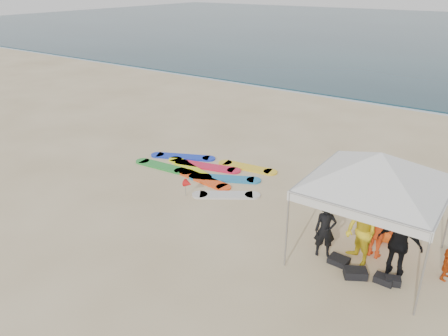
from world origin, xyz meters
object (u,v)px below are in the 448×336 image
person_seated (448,264)px  canopy_tent (382,153)px  person_black_a (325,230)px  person_black_b (400,244)px  surfboard_spread (204,171)px  person_orange_a (378,227)px  marker_pennant (188,184)px  person_orange_b (389,212)px  person_yellow (361,233)px

person_seated → canopy_tent: canopy_tent is taller
person_seated → person_black_a: bearing=112.4°
person_black_b → canopy_tent: bearing=-22.0°
person_black_a → person_black_b: bearing=-22.2°
surfboard_spread → canopy_tent: bearing=-15.6°
person_orange_a → marker_pennant: bearing=8.4°
person_orange_b → person_black_a: bearing=24.9°
person_black_b → canopy_tent: (-0.85, 0.40, 2.08)m
person_black_b → canopy_tent: 2.28m
person_black_b → marker_pennant: bearing=-0.1°
person_orange_b → person_seated: size_ratio=2.14×
person_orange_b → canopy_tent: bearing=49.9°
person_yellow → person_seated: bearing=55.0°
person_orange_a → marker_pennant: (-6.32, -0.20, -0.40)m
canopy_tent → surfboard_spread: (-6.95, 1.94, -2.98)m
person_yellow → canopy_tent: (0.10, 0.41, 2.09)m
person_orange_a → surfboard_spread: size_ratio=0.32×
person_orange_a → person_seated: (1.77, 0.02, -0.46)m
person_black_a → canopy_tent: 2.52m
person_black_b → person_seated: (1.08, 0.58, -0.50)m
person_orange_b → surfboard_spread: 7.26m
person_black_b → canopy_tent: size_ratio=0.41×
person_yellow → person_orange_b: bearing=117.0°
person_seated → canopy_tent: (-1.93, -0.19, 2.58)m
person_seated → surfboard_spread: 9.07m
person_black_b → person_orange_b: bearing=-62.9°
person_black_b → person_orange_b: 1.59m
person_yellow → surfboard_spread: 7.30m
person_orange_b → person_seated: person_orange_b is taller
surfboard_spread → person_yellow: bearing=-18.9°
person_yellow → surfboard_spread: person_yellow is taller
person_yellow → person_orange_b: (0.30, 1.47, 0.01)m
person_yellow → marker_pennant: 6.07m
canopy_tent → marker_pennant: 6.64m
person_black_a → person_orange_a: size_ratio=0.87×
marker_pennant → person_yellow: bearing=-3.7°
person_orange_a → surfboard_spread: 7.39m
person_orange_b → surfboard_spread: bearing=-36.4°
person_black_a → marker_pennant: size_ratio=2.43×
person_orange_b → person_seated: bearing=123.9°
canopy_tent → person_orange_b: bearing=79.4°
person_seated → surfboard_spread: bearing=86.2°
person_orange_a → canopy_tent: canopy_tent is taller
person_black_a → person_orange_b: bearing=25.9°
person_orange_a → person_seated: bearing=-172.7°
person_yellow → canopy_tent: size_ratio=0.40×
person_orange_a → person_seated: size_ratio=2.06×
person_orange_b → person_black_b: bearing=84.7°
person_orange_b → surfboard_spread: person_orange_b is taller
surfboard_spread → person_orange_b: bearing=-7.0°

